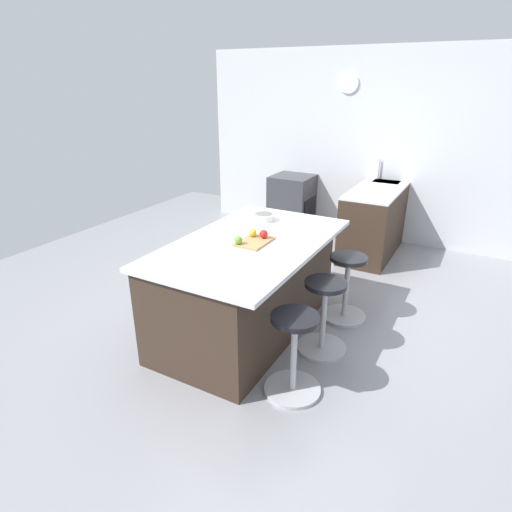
% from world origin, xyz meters
% --- Properties ---
extents(ground_plane, '(7.82, 7.82, 0.00)m').
position_xyz_m(ground_plane, '(0.00, 0.00, 0.00)').
color(ground_plane, gray).
extents(interior_partition_left, '(0.15, 5.07, 2.67)m').
position_xyz_m(interior_partition_left, '(-3.01, -0.00, 1.33)').
color(interior_partition_left, silver).
rests_on(interior_partition_left, ground_plane).
extents(sink_cabinet, '(2.04, 0.60, 1.18)m').
position_xyz_m(sink_cabinet, '(-2.66, 0.36, 0.46)').
color(sink_cabinet, '#38281E').
rests_on(sink_cabinet, ground_plane).
extents(oven_range, '(0.60, 0.61, 0.87)m').
position_xyz_m(oven_range, '(-2.66, -1.01, 0.44)').
color(oven_range, '#38383D').
rests_on(oven_range, ground_plane).
extents(kitchen_island, '(2.00, 1.18, 0.90)m').
position_xyz_m(kitchen_island, '(0.18, -0.18, 0.46)').
color(kitchen_island, '#38281E').
rests_on(kitchen_island, ground_plane).
extents(stool_by_window, '(0.44, 0.44, 0.67)m').
position_xyz_m(stool_by_window, '(-0.46, 0.59, 0.32)').
color(stool_by_window, '#B7B7BC').
rests_on(stool_by_window, ground_plane).
extents(stool_middle, '(0.44, 0.44, 0.67)m').
position_xyz_m(stool_middle, '(0.18, 0.59, 0.32)').
color(stool_middle, '#B7B7BC').
rests_on(stool_middle, ground_plane).
extents(stool_near_camera, '(0.44, 0.44, 0.67)m').
position_xyz_m(stool_near_camera, '(0.81, 0.59, 0.32)').
color(stool_near_camera, '#B7B7BC').
rests_on(stool_near_camera, ground_plane).
extents(cutting_board, '(0.36, 0.24, 0.02)m').
position_xyz_m(cutting_board, '(0.20, -0.09, 0.91)').
color(cutting_board, tan).
rests_on(cutting_board, kitchen_island).
extents(apple_red, '(0.08, 0.08, 0.08)m').
position_xyz_m(apple_red, '(0.10, -0.05, 0.96)').
color(apple_red, red).
rests_on(apple_red, cutting_board).
extents(apple_yellow, '(0.08, 0.08, 0.08)m').
position_xyz_m(apple_yellow, '(0.11, -0.16, 0.96)').
color(apple_yellow, gold).
rests_on(apple_yellow, cutting_board).
extents(apple_green, '(0.07, 0.07, 0.07)m').
position_xyz_m(apple_green, '(0.34, -0.17, 0.96)').
color(apple_green, '#609E2D').
rests_on(apple_green, cutting_board).
extents(fruit_bowl, '(0.22, 0.22, 0.07)m').
position_xyz_m(fruit_bowl, '(-0.40, -0.32, 0.94)').
color(fruit_bowl, silver).
rests_on(fruit_bowl, kitchen_island).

